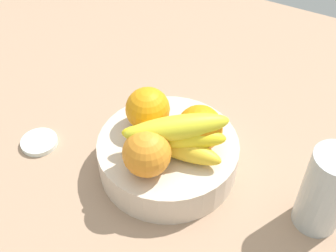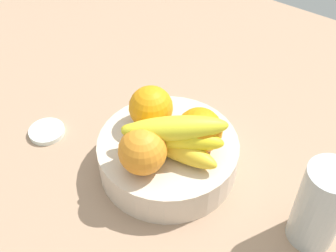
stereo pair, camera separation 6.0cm
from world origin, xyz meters
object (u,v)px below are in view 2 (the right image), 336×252
at_px(orange_center, 199,131).
at_px(jar_lid, 47,131).
at_px(banana_bunch, 172,137).
at_px(orange_front_right, 143,151).
at_px(thermos_tumbler, 320,206).
at_px(fruit_bowl, 168,155).
at_px(orange_front_left, 151,108).

distance_m(orange_center, jar_lid, 0.32).
bearing_deg(banana_bunch, orange_front_right, -113.33).
xyz_separation_m(orange_front_right, banana_bunch, (0.02, 0.05, 0.00)).
bearing_deg(thermos_tumbler, orange_center, 179.56).
bearing_deg(jar_lid, thermos_tumbler, 10.49).
distance_m(fruit_bowl, banana_bunch, 0.08).
distance_m(orange_front_left, orange_front_right, 0.10).
xyz_separation_m(banana_bunch, jar_lid, (-0.26, -0.05, -0.10)).
relative_size(orange_front_left, thermos_tumbler, 0.51).
distance_m(fruit_bowl, jar_lid, 0.25).
height_order(thermos_tumbler, jar_lid, thermos_tumbler).
distance_m(orange_front_right, thermos_tumbler, 0.28).
bearing_deg(orange_front_right, thermos_tumbler, 18.67).
bearing_deg(thermos_tumbler, orange_front_left, -179.86).
bearing_deg(orange_center, thermos_tumbler, -0.44).
relative_size(fruit_bowl, thermos_tumbler, 1.61).
distance_m(banana_bunch, jar_lid, 0.29).
distance_m(orange_center, banana_bunch, 0.05).
xyz_separation_m(orange_front_right, jar_lid, (-0.24, -0.00, -0.10)).
relative_size(fruit_bowl, jar_lid, 3.55).
xyz_separation_m(orange_front_left, orange_center, (0.10, 0.00, 0.00)).
xyz_separation_m(orange_center, jar_lid, (-0.29, -0.10, -0.10)).
bearing_deg(fruit_bowl, orange_center, 25.54).
distance_m(thermos_tumbler, jar_lid, 0.52).
xyz_separation_m(orange_front_left, thermos_tumbler, (0.32, 0.00, -0.03)).
relative_size(fruit_bowl, orange_center, 3.17).
relative_size(thermos_tumbler, jar_lid, 2.20).
bearing_deg(orange_center, jar_lid, -161.79).
relative_size(orange_front_left, orange_front_right, 1.00).
xyz_separation_m(thermos_tumbler, jar_lid, (-0.51, -0.09, -0.07)).
distance_m(fruit_bowl, orange_front_left, 0.09).
distance_m(orange_front_left, thermos_tumbler, 0.32).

